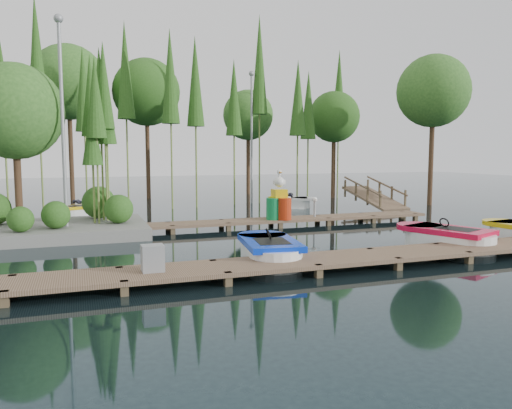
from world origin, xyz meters
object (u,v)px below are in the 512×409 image
object	(u,v)px
boat_red	(447,239)
boat_yellow_far	(83,211)
island	(39,142)
utility_cabinet	(153,258)
boat_blue	(269,252)
drum_cluster	(280,205)
yellow_barrel	(275,208)

from	to	relation	value
boat_red	boat_yellow_far	bearing A→B (deg)	109.67
island	boat_yellow_far	world-z (taller)	island
utility_cabinet	boat_blue	bearing A→B (deg)	20.39
boat_blue	boat_red	xyz separation A→B (m)	(5.62, -0.01, 0.01)
island	boat_yellow_far	size ratio (longest dim) A/B	2.56
island	drum_cluster	distance (m)	8.81
island	boat_red	xyz separation A→B (m)	(11.42, -6.64, -2.89)
island	boat_yellow_far	distance (m)	5.76
boat_red	boat_yellow_far	world-z (taller)	boat_yellow_far
boat_yellow_far	drum_cluster	bearing A→B (deg)	-41.18
boat_yellow_far	boat_blue	bearing A→B (deg)	-71.04
island	utility_cabinet	distance (m)	8.63
boat_red	boat_yellow_far	xyz separation A→B (m)	(-10.06, 11.41, -0.04)
boat_yellow_far	yellow_barrel	size ratio (longest dim) A/B	3.06
boat_red	utility_cabinet	xyz separation A→B (m)	(-8.76, -1.15, 0.29)
island	yellow_barrel	world-z (taller)	island
boat_red	yellow_barrel	distance (m)	6.64
utility_cabinet	yellow_barrel	xyz separation A→B (m)	(5.65, 7.00, 0.15)
island	boat_blue	distance (m)	9.27
island	boat_red	size ratio (longest dim) A/B	2.06
boat_blue	boat_yellow_far	distance (m)	12.23
island	boat_red	distance (m)	13.52
boat_red	yellow_barrel	xyz separation A→B (m)	(-3.11, 5.85, 0.44)
boat_yellow_far	drum_cluster	xyz separation A→B (m)	(7.09, -5.71, 0.60)
boat_yellow_far	utility_cabinet	xyz separation A→B (m)	(1.30, -12.56, 0.33)
island	boat_red	world-z (taller)	island
boat_red	drum_cluster	size ratio (longest dim) A/B	1.73
island	drum_cluster	xyz separation A→B (m)	(8.45, -0.94, -2.33)
yellow_barrel	utility_cabinet	bearing A→B (deg)	-128.93
boat_blue	boat_red	distance (m)	5.62
boat_red	utility_cabinet	world-z (taller)	boat_red
boat_yellow_far	drum_cluster	distance (m)	9.13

